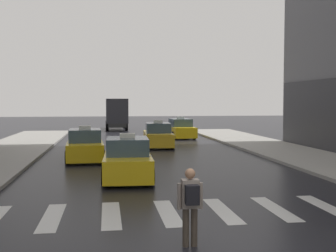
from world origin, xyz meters
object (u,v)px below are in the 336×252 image
taxi_lead (127,160)px  box_truck (116,113)px  pedestrian_with_backpack (190,201)px  taxi_fourth (180,129)px  taxi_second (85,146)px  taxi_third (158,136)px

taxi_lead → box_truck: bearing=89.5°
box_truck → pedestrian_with_backpack: size_ratio=4.58×
taxi_fourth → pedestrian_with_backpack: taxi_fourth is taller
taxi_second → taxi_fourth: bearing=59.7°
taxi_lead → taxi_third: same height
taxi_third → pedestrian_with_backpack: bearing=-95.0°
taxi_second → box_truck: box_truck is taller
taxi_lead → taxi_fourth: bearing=73.6°
taxi_second → taxi_third: (4.56, 5.87, 0.00)m
box_truck → taxi_lead: bearing=-90.5°
box_truck → taxi_fourth: bearing=-65.5°
taxi_second → pedestrian_with_backpack: size_ratio=2.80×
taxi_third → pedestrian_with_backpack: taxi_third is taller
taxi_second → taxi_fourth: (7.23, 12.36, 0.00)m
taxi_fourth → pedestrian_with_backpack: (-4.39, -26.08, 0.25)m
box_truck → taxi_third: bearing=-82.3°
taxi_lead → taxi_second: bearing=109.0°
taxi_second → taxi_third: size_ratio=1.00×
taxi_second → taxi_third: bearing=52.2°
taxi_fourth → pedestrian_with_backpack: 26.45m
taxi_lead → taxi_third: size_ratio=1.00×
taxi_lead → box_truck: 29.04m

